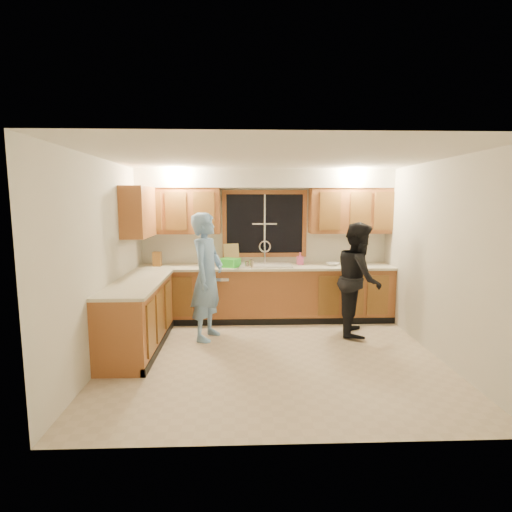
{
  "coord_description": "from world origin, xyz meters",
  "views": [
    {
      "loc": [
        -0.4,
        -4.92,
        1.98
      ],
      "look_at": [
        -0.19,
        0.65,
        1.22
      ],
      "focal_mm": 28.0,
      "sensor_mm": 36.0,
      "label": 1
    }
  ],
  "objects_px": {
    "dishwasher": "(215,296)",
    "soap_bottle": "(300,258)",
    "stove": "(126,329)",
    "woman": "(359,279)",
    "dish_crate": "(229,263)",
    "bowl": "(332,264)",
    "knife_block": "(157,259)",
    "man": "(207,277)",
    "sink": "(266,269)"
  },
  "relations": [
    {
      "from": "sink",
      "to": "dishwasher",
      "type": "bearing_deg",
      "value": -179.01
    },
    {
      "from": "stove",
      "to": "knife_block",
      "type": "distance_m",
      "value": 1.94
    },
    {
      "from": "dish_crate",
      "to": "man",
      "type": "bearing_deg",
      "value": -110.11
    },
    {
      "from": "stove",
      "to": "dish_crate",
      "type": "xyz_separation_m",
      "value": [
        1.2,
        1.75,
        0.54
      ]
    },
    {
      "from": "bowl",
      "to": "dishwasher",
      "type": "bearing_deg",
      "value": 179.63
    },
    {
      "from": "man",
      "to": "stove",
      "type": "bearing_deg",
      "value": 154.02
    },
    {
      "from": "woman",
      "to": "knife_block",
      "type": "xyz_separation_m",
      "value": [
        -3.13,
        0.79,
        0.2
      ]
    },
    {
      "from": "dishwasher",
      "to": "soap_bottle",
      "type": "xyz_separation_m",
      "value": [
        1.44,
        0.12,
        0.62
      ]
    },
    {
      "from": "man",
      "to": "knife_block",
      "type": "height_order",
      "value": "man"
    },
    {
      "from": "man",
      "to": "bowl",
      "type": "height_order",
      "value": "man"
    },
    {
      "from": "stove",
      "to": "soap_bottle",
      "type": "relative_size",
      "value": 4.27
    },
    {
      "from": "stove",
      "to": "bowl",
      "type": "height_order",
      "value": "bowl"
    },
    {
      "from": "sink",
      "to": "soap_bottle",
      "type": "bearing_deg",
      "value": 10.08
    },
    {
      "from": "dishwasher",
      "to": "stove",
      "type": "relative_size",
      "value": 0.91
    },
    {
      "from": "dishwasher",
      "to": "soap_bottle",
      "type": "bearing_deg",
      "value": 4.75
    },
    {
      "from": "stove",
      "to": "man",
      "type": "relative_size",
      "value": 0.49
    },
    {
      "from": "bowl",
      "to": "man",
      "type": "bearing_deg",
      "value": -156.84
    },
    {
      "from": "stove",
      "to": "knife_block",
      "type": "height_order",
      "value": "knife_block"
    },
    {
      "from": "stove",
      "to": "dish_crate",
      "type": "height_order",
      "value": "dish_crate"
    },
    {
      "from": "stove",
      "to": "woman",
      "type": "distance_m",
      "value": 3.34
    },
    {
      "from": "man",
      "to": "woman",
      "type": "bearing_deg",
      "value": -68.84
    },
    {
      "from": "woman",
      "to": "bowl",
      "type": "bearing_deg",
      "value": 30.33
    },
    {
      "from": "dish_crate",
      "to": "bowl",
      "type": "relative_size",
      "value": 1.36
    },
    {
      "from": "sink",
      "to": "man",
      "type": "distance_m",
      "value": 1.26
    },
    {
      "from": "sink",
      "to": "woman",
      "type": "distance_m",
      "value": 1.54
    },
    {
      "from": "woman",
      "to": "bowl",
      "type": "height_order",
      "value": "woman"
    },
    {
      "from": "stove",
      "to": "woman",
      "type": "bearing_deg",
      "value": 18.67
    },
    {
      "from": "woman",
      "to": "sink",
      "type": "bearing_deg",
      "value": 73.45
    },
    {
      "from": "soap_bottle",
      "to": "stove",
      "type": "bearing_deg",
      "value": -141.1
    },
    {
      "from": "dishwasher",
      "to": "stove",
      "type": "distance_m",
      "value": 2.04
    },
    {
      "from": "woman",
      "to": "knife_block",
      "type": "distance_m",
      "value": 3.23
    },
    {
      "from": "sink",
      "to": "soap_bottle",
      "type": "distance_m",
      "value": 0.62
    },
    {
      "from": "dishwasher",
      "to": "soap_bottle",
      "type": "height_order",
      "value": "soap_bottle"
    },
    {
      "from": "stove",
      "to": "bowl",
      "type": "distance_m",
      "value": 3.46
    },
    {
      "from": "bowl",
      "to": "sink",
      "type": "bearing_deg",
      "value": 178.59
    },
    {
      "from": "knife_block",
      "to": "dish_crate",
      "type": "relative_size",
      "value": 0.83
    },
    {
      "from": "dish_crate",
      "to": "soap_bottle",
      "type": "height_order",
      "value": "soap_bottle"
    },
    {
      "from": "dish_crate",
      "to": "woman",
      "type": "bearing_deg",
      "value": -19.57
    },
    {
      "from": "knife_block",
      "to": "woman",
      "type": "bearing_deg",
      "value": -12.27
    },
    {
      "from": "bowl",
      "to": "woman",
      "type": "bearing_deg",
      "value": -72.75
    },
    {
      "from": "man",
      "to": "knife_block",
      "type": "bearing_deg",
      "value": 62.61
    },
    {
      "from": "man",
      "to": "soap_bottle",
      "type": "bearing_deg",
      "value": -38.25
    },
    {
      "from": "soap_bottle",
      "to": "man",
      "type": "bearing_deg",
      "value": -146.28
    },
    {
      "from": "woman",
      "to": "bowl",
      "type": "xyz_separation_m",
      "value": [
        -0.23,
        0.74,
        0.11
      ]
    },
    {
      "from": "woman",
      "to": "bowl",
      "type": "distance_m",
      "value": 0.78
    },
    {
      "from": "sink",
      "to": "woman",
      "type": "bearing_deg",
      "value": -29.63
    },
    {
      "from": "knife_block",
      "to": "soap_bottle",
      "type": "bearing_deg",
      "value": 3.8
    },
    {
      "from": "soap_bottle",
      "to": "bowl",
      "type": "bearing_deg",
      "value": -14.24
    },
    {
      "from": "stove",
      "to": "dish_crate",
      "type": "distance_m",
      "value": 2.19
    },
    {
      "from": "man",
      "to": "bowl",
      "type": "bearing_deg",
      "value": -48.82
    }
  ]
}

